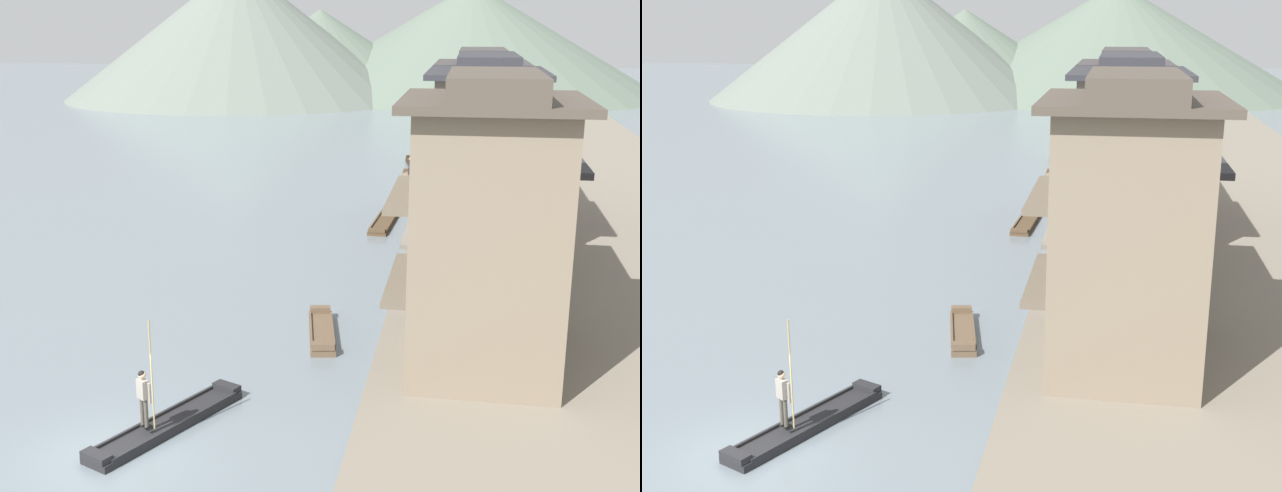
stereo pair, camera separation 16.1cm
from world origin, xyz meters
TOP-DOWN VIEW (x-y plane):
  - ground_plane at (0.00, 0.00)m, footprint 400.00×400.00m
  - riverbank_right at (15.02, 30.00)m, footprint 18.00×110.00m
  - boat_foreground_poled at (0.95, 1.68)m, footprint 2.98×5.12m
  - boatman_person at (0.64, 0.94)m, footprint 0.51×0.39m
  - boat_moored_nearest at (4.27, 26.43)m, footprint 1.22×5.89m
  - boat_moored_second at (4.55, 39.00)m, footprint 1.00×5.37m
  - boat_moored_third at (3.85, 9.16)m, footprint 1.61×4.00m
  - boat_moored_far at (4.52, 46.18)m, footprint 1.62×4.29m
  - house_waterfront_nearest at (9.27, 6.21)m, footprint 5.42×6.08m
  - house_waterfront_second at (9.64, 13.08)m, footprint 6.16×7.31m
  - house_waterfront_tall at (9.29, 20.61)m, footprint 5.46×8.30m
  - house_waterfront_narrow at (9.15, 28.61)m, footprint 5.18×8.10m
  - hill_far_west at (-14.39, 110.19)m, footprint 41.17×41.17m
  - hill_far_centre at (8.25, 114.83)m, footprint 57.76×57.76m
  - hill_far_east at (-24.90, 102.37)m, footprint 50.72×50.72m

SIDE VIEW (x-z plane):
  - ground_plane at x=0.00m, z-range 0.00..0.00m
  - boat_moored_nearest at x=4.27m, z-range -0.06..0.30m
  - boat_foreground_poled at x=0.95m, z-range -0.06..0.32m
  - boat_moored_third at x=3.85m, z-range -0.07..0.39m
  - boat_moored_second at x=4.55m, z-range -0.12..0.57m
  - boat_moored_far at x=4.52m, z-range -0.10..0.60m
  - riverbank_right at x=15.02m, z-range 0.00..0.58m
  - boatman_person at x=0.64m, z-range -0.13..2.91m
  - house_waterfront_second at x=9.64m, z-range 0.51..6.65m
  - house_waterfront_tall at x=9.29m, z-range 0.50..9.24m
  - house_waterfront_narrow at x=9.15m, z-range 0.51..9.25m
  - house_waterfront_nearest at x=9.27m, z-range 0.52..9.26m
  - hill_far_west at x=-14.39m, z-range 0.00..12.78m
  - hill_far_centre at x=8.25m, z-range 0.00..16.55m
  - hill_far_east at x=-24.90m, z-range 0.00..19.13m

